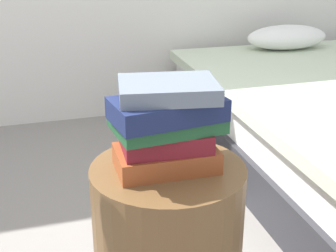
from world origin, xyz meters
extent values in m
ellipsoid|color=white|center=(1.33, 1.66, 0.54)|extent=(0.57, 0.30, 0.16)
cylinder|color=brown|center=(0.00, 0.00, 0.28)|extent=(0.44, 0.44, 0.56)
cube|color=#994723|center=(-0.01, 0.00, 0.59)|extent=(0.28, 0.17, 0.06)
cube|color=maroon|center=(-0.01, 0.01, 0.64)|extent=(0.24, 0.18, 0.05)
cube|color=#1E512D|center=(0.00, 0.01, 0.69)|extent=(0.30, 0.21, 0.04)
cube|color=#19234C|center=(-0.01, -0.01, 0.74)|extent=(0.31, 0.20, 0.06)
cube|color=slate|center=(0.00, 0.00, 0.79)|extent=(0.28, 0.23, 0.04)
camera|label=1|loc=(-0.34, -1.13, 1.15)|focal=50.44mm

